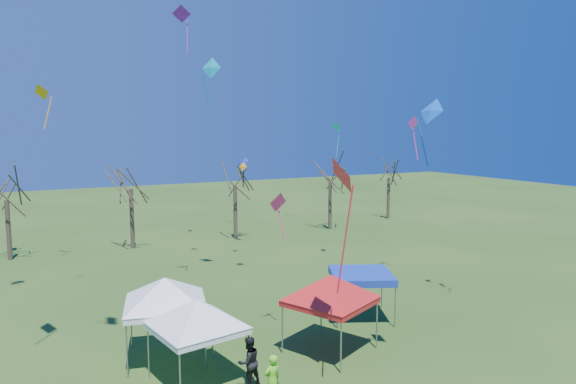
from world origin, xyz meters
The scene contains 22 objects.
ground centered at (0.00, 0.00, 0.00)m, with size 140.00×140.00×0.00m, color #254917.
tree_1 centered at (-10.77, 24.65, 5.79)m, with size 3.42×3.42×7.54m.
tree_2 centered at (-2.37, 24.38, 6.29)m, with size 3.71×3.71×8.18m.
tree_3 centered at (6.03, 24.04, 6.08)m, with size 3.59×3.59×7.91m.
tree_4 centered at (15.36, 24.00, 6.06)m, with size 3.58×3.58×7.89m.
tree_5 centered at (23.72, 26.07, 5.73)m, with size 3.39×3.39×7.46m.
tent_white_west centered at (-4.29, 1.53, 2.88)m, with size 3.98×3.98×3.56m.
tent_white_mid centered at (-4.82, 4.01, 3.09)m, with size 4.23×4.23×3.83m.
tent_red centered at (1.36, 1.52, 3.03)m, with size 4.00×4.00×3.76m.
tent_blue centered at (4.73, 4.09, 2.08)m, with size 3.82×3.82×2.27m.
person_dark centered at (-2.78, 0.35, 0.91)m, with size 0.88×0.69×1.82m, color black.
person_green centered at (-2.58, -1.19, 0.87)m, with size 0.64×0.42×1.75m, color #6DD722.
kite_19 centered at (5.59, 21.26, 6.23)m, with size 0.65×0.75×1.96m.
kite_17 centered at (11.29, 8.26, 9.49)m, with size 0.89×0.53×2.70m.
kite_24 centered at (-1.76, 11.41, 15.13)m, with size 1.13×0.90×2.54m.
kite_27 centered at (3.08, -2.12, 9.75)m, with size 0.70×1.08×2.54m.
kite_11 centered at (0.41, 13.25, 12.68)m, with size 1.07×1.16×2.80m.
kite_22 centered at (6.34, 22.70, 6.50)m, with size 0.89×0.91×2.31m.
kite_13 centered at (-8.25, 21.32, 11.54)m, with size 1.25×1.26×2.94m.
kite_5 centered at (-0.10, -1.52, 7.61)m, with size 1.08×1.56×4.62m.
kite_1 centered at (0.24, 4.14, 5.97)m, with size 1.04×0.69×2.20m.
kite_12 centered at (14.92, 22.41, 9.35)m, with size 0.98×1.17×3.09m.
Camera 1 is at (-9.52, -15.79, 9.13)m, focal length 32.00 mm.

